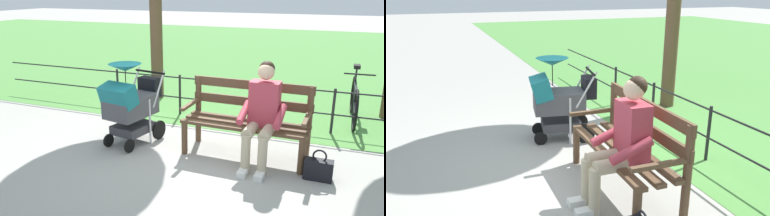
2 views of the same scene
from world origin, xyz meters
The scene contains 8 objects.
ground_plane centered at (0.00, 0.00, 0.00)m, with size 60.00×60.00×0.00m, color #9E9B93.
grass_lawn centered at (0.00, -8.80, 0.00)m, with size 40.00×16.00×0.01m, color #518E42.
park_bench centered at (-0.87, -0.12, 0.53)m, with size 1.61×0.63×0.96m.
person_on_bench centered at (-1.10, 0.11, 0.68)m, with size 0.54×0.74×1.28m.
stroller centered at (0.72, 0.13, 0.59)m, with size 0.65×0.95×1.15m.
handbag centered at (-1.82, 0.28, 0.13)m, with size 0.32×0.14×0.37m.
park_fence centered at (-0.50, -1.33, 0.42)m, with size 8.75×0.04×0.70m.
bicycle centered at (-2.16, -2.07, 0.36)m, with size 0.44×1.66×0.89m.
Camera 1 is at (-1.98, 4.52, 2.10)m, focal length 36.04 mm.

